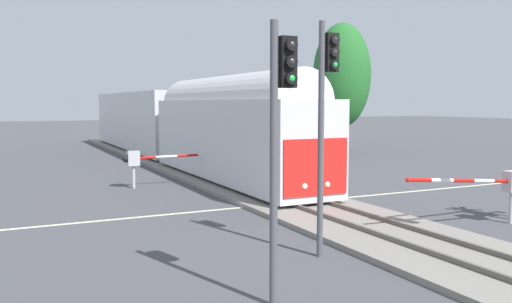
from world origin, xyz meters
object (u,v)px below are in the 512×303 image
object	(u,v)px
traffic_signal_near_left	(280,117)
traffic_signal_far_side	(296,107)
commuter_train	(174,122)
traffic_signal_median	(326,101)
crossing_gate_far	(148,159)
maple_right_background	(342,76)
crossing_gate_near	(502,183)

from	to	relation	value
traffic_signal_near_left	traffic_signal_far_side	xyz separation A→B (m)	(10.76, 17.96, 0.07)
commuter_train	traffic_signal_median	size ratio (longest dim) A/B	6.23
crossing_gate_far	traffic_signal_far_side	size ratio (longest dim) A/B	1.04
traffic_signal_near_left	traffic_signal_median	bearing A→B (deg)	42.90
crossing_gate_far	traffic_signal_median	xyz separation A→B (m)	(1.33, -13.46, 2.73)
crossing_gate_far	traffic_signal_far_side	xyz separation A→B (m)	(9.38, 1.99, 2.48)
maple_right_background	crossing_gate_near	bearing A→B (deg)	-113.37
crossing_gate_near	maple_right_background	bearing A→B (deg)	66.63
maple_right_background	traffic_signal_near_left	bearing A→B (deg)	-126.92
traffic_signal_near_left	traffic_signal_far_side	world-z (taller)	traffic_signal_far_side
traffic_signal_far_side	maple_right_background	distance (m)	13.79
maple_right_background	commuter_train	bearing A→B (deg)	-172.51
crossing_gate_near	traffic_signal_far_side	bearing A→B (deg)	87.20
crossing_gate_near	commuter_train	bearing A→B (deg)	101.15
crossing_gate_near	traffic_signal_near_left	distance (m)	10.73
crossing_gate_far	crossing_gate_near	bearing A→B (deg)	-56.32
crossing_gate_far	traffic_signal_near_left	bearing A→B (deg)	-94.93
commuter_train	traffic_signal_far_side	world-z (taller)	traffic_signal_far_side
commuter_train	crossing_gate_near	bearing A→B (deg)	-78.85
traffic_signal_near_left	maple_right_background	size ratio (longest dim) A/B	0.53
traffic_signal_far_side	maple_right_background	size ratio (longest dim) A/B	0.54
traffic_signal_far_side	commuter_train	bearing A→B (deg)	124.70
traffic_signal_median	traffic_signal_far_side	distance (m)	17.42
traffic_signal_median	crossing_gate_far	bearing A→B (deg)	95.64
commuter_train	traffic_signal_median	world-z (taller)	traffic_signal_median
commuter_train	traffic_signal_far_side	xyz separation A→B (m)	(5.15, -7.43, 1.09)
traffic_signal_median	maple_right_background	bearing A→B (deg)	54.30
maple_right_background	traffic_signal_median	bearing A→B (deg)	-125.70
crossing_gate_far	maple_right_background	world-z (taller)	maple_right_background
crossing_gate_near	crossing_gate_far	xyz separation A→B (m)	(-8.65, 12.98, -0.03)
crossing_gate_near	traffic_signal_median	bearing A→B (deg)	-176.24
traffic_signal_median	traffic_signal_near_left	distance (m)	3.71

